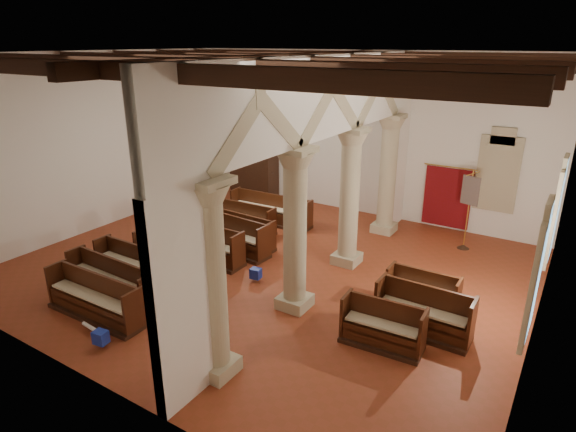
% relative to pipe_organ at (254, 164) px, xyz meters
% --- Properties ---
extents(floor, '(14.00, 14.00, 0.00)m').
position_rel_pipe_organ_xyz_m(floor, '(4.50, -5.50, -1.37)').
color(floor, maroon).
rests_on(floor, ground).
extents(ceiling, '(14.00, 14.00, 0.00)m').
position_rel_pipe_organ_xyz_m(ceiling, '(4.50, -5.50, 4.63)').
color(ceiling, '#341F11').
rests_on(ceiling, wall_back).
extents(wall_back, '(14.00, 0.02, 6.00)m').
position_rel_pipe_organ_xyz_m(wall_back, '(4.50, 0.50, 1.63)').
color(wall_back, white).
rests_on(wall_back, floor).
extents(wall_front, '(14.00, 0.02, 6.00)m').
position_rel_pipe_organ_xyz_m(wall_front, '(4.50, -11.50, 1.63)').
color(wall_front, white).
rests_on(wall_front, floor).
extents(wall_left, '(0.02, 12.00, 6.00)m').
position_rel_pipe_organ_xyz_m(wall_left, '(-2.50, -5.50, 1.63)').
color(wall_left, white).
rests_on(wall_left, floor).
extents(wall_right, '(0.02, 12.00, 6.00)m').
position_rel_pipe_organ_xyz_m(wall_right, '(11.50, -5.50, 1.63)').
color(wall_right, white).
rests_on(wall_right, floor).
extents(ceiling_beams, '(13.80, 11.80, 0.30)m').
position_rel_pipe_organ_xyz_m(ceiling_beams, '(4.50, -5.50, 4.45)').
color(ceiling_beams, black).
rests_on(ceiling_beams, wall_back).
extents(arcade, '(0.90, 11.90, 6.00)m').
position_rel_pipe_organ_xyz_m(arcade, '(6.30, -5.50, 2.19)').
color(arcade, tan).
rests_on(arcade, floor).
extents(window_right_a, '(0.03, 1.00, 2.20)m').
position_rel_pipe_organ_xyz_m(window_right_a, '(11.48, -7.00, 0.83)').
color(window_right_a, '#2D6550').
rests_on(window_right_a, wall_right).
extents(window_right_b, '(0.03, 1.00, 2.20)m').
position_rel_pipe_organ_xyz_m(window_right_b, '(11.48, -3.00, 0.83)').
color(window_right_b, '#2D6550').
rests_on(window_right_b, wall_right).
extents(window_back, '(1.00, 0.03, 2.20)m').
position_rel_pipe_organ_xyz_m(window_back, '(9.50, 0.48, 0.83)').
color(window_back, '#2D6550').
rests_on(window_back, wall_back).
extents(pipe_organ, '(2.10, 0.85, 4.40)m').
position_rel_pipe_organ_xyz_m(pipe_organ, '(0.00, 0.00, 0.00)').
color(pipe_organ, black).
rests_on(pipe_organ, floor).
extents(lectern, '(0.60, 0.64, 1.21)m').
position_rel_pipe_organ_xyz_m(lectern, '(0.72, -0.01, -0.87)').
color(lectern, '#311D0F').
rests_on(lectern, floor).
extents(dossal_curtain, '(1.80, 0.07, 2.17)m').
position_rel_pipe_organ_xyz_m(dossal_curtain, '(8.00, 0.42, -0.21)').
color(dossal_curtain, maroon).
rests_on(dossal_curtain, floor).
extents(processional_banner, '(0.57, 0.73, 2.59)m').
position_rel_pipe_organ_xyz_m(processional_banner, '(9.02, -1.02, -0.55)').
color(processional_banner, black).
rests_on(processional_banner, floor).
extents(hymnal_box_a, '(0.33, 0.28, 0.30)m').
position_rel_pipe_organ_xyz_m(hymnal_box_a, '(3.62, -10.69, -1.12)').
color(hymnal_box_a, '#16279C').
rests_on(hymnal_box_a, floor).
extents(hymnal_box_b, '(0.39, 0.36, 0.31)m').
position_rel_pipe_organ_xyz_m(hymnal_box_b, '(3.84, -7.90, -1.12)').
color(hymnal_box_b, navy).
rests_on(hymnal_box_b, floor).
extents(hymnal_box_c, '(0.31, 0.26, 0.29)m').
position_rel_pipe_organ_xyz_m(hymnal_box_c, '(4.68, -6.42, -1.13)').
color(hymnal_box_c, navy).
rests_on(hymnal_box_c, floor).
extents(tube_heater_a, '(0.91, 0.17, 0.09)m').
position_rel_pipe_organ_xyz_m(tube_heater_a, '(3.15, -10.49, -1.21)').
color(tube_heater_a, white).
rests_on(tube_heater_a, floor).
extents(tube_heater_b, '(0.86, 0.29, 0.09)m').
position_rel_pipe_organ_xyz_m(tube_heater_b, '(2.56, -9.00, -1.21)').
color(tube_heater_b, silver).
rests_on(tube_heater_b, floor).
extents(nave_pew_0, '(2.83, 0.76, 1.08)m').
position_rel_pipe_organ_xyz_m(nave_pew_0, '(2.49, -9.94, -1.01)').
color(nave_pew_0, black).
rests_on(nave_pew_0, floor).
extents(nave_pew_1, '(2.98, 0.79, 1.05)m').
position_rel_pipe_organ_xyz_m(nave_pew_1, '(2.07, -9.13, -1.03)').
color(nave_pew_1, black).
rests_on(nave_pew_1, floor).
extents(nave_pew_2, '(2.97, 0.71, 1.03)m').
position_rel_pipe_organ_xyz_m(nave_pew_2, '(2.00, -8.18, -1.03)').
color(nave_pew_2, black).
rests_on(nave_pew_2, floor).
extents(nave_pew_3, '(2.85, 0.82, 1.01)m').
position_rel_pipe_organ_xyz_m(nave_pew_3, '(2.37, -7.22, -1.04)').
color(nave_pew_3, black).
rests_on(nave_pew_3, floor).
extents(nave_pew_4, '(3.46, 0.77, 1.11)m').
position_rel_pipe_organ_xyz_m(nave_pew_4, '(2.15, -6.13, -1.00)').
color(nave_pew_4, black).
rests_on(nave_pew_4, floor).
extents(nave_pew_5, '(3.54, 0.99, 1.12)m').
position_rel_pipe_organ_xyz_m(nave_pew_5, '(2.43, -5.13, -1.00)').
color(nave_pew_5, black).
rests_on(nave_pew_5, floor).
extents(nave_pew_6, '(3.02, 0.84, 1.04)m').
position_rel_pipe_organ_xyz_m(nave_pew_6, '(2.54, -4.64, -1.03)').
color(nave_pew_6, black).
rests_on(nave_pew_6, floor).
extents(nave_pew_7, '(2.81, 0.76, 1.00)m').
position_rel_pipe_organ_xyz_m(nave_pew_7, '(1.93, -3.61, -1.04)').
color(nave_pew_7, black).
rests_on(nave_pew_7, floor).
extents(nave_pew_8, '(3.21, 0.81, 1.06)m').
position_rel_pipe_organ_xyz_m(nave_pew_8, '(2.46, -2.40, -1.02)').
color(nave_pew_8, black).
rests_on(nave_pew_8, floor).
extents(aisle_pew_0, '(1.82, 0.80, 1.05)m').
position_rel_pipe_organ_xyz_m(aisle_pew_0, '(8.77, -7.39, -1.02)').
color(aisle_pew_0, black).
rests_on(aisle_pew_0, floor).
extents(aisle_pew_1, '(2.16, 0.77, 1.13)m').
position_rel_pipe_organ_xyz_m(aisle_pew_1, '(9.36, -6.44, -0.99)').
color(aisle_pew_1, black).
rests_on(aisle_pew_1, floor).
extents(aisle_pew_2, '(1.74, 0.69, 1.02)m').
position_rel_pipe_organ_xyz_m(aisle_pew_2, '(9.03, -5.48, -1.02)').
color(aisle_pew_2, black).
rests_on(aisle_pew_2, floor).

